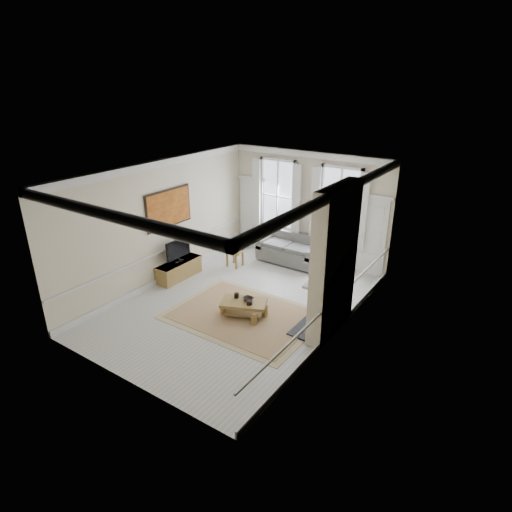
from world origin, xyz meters
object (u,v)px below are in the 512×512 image
Objects in this scene: sofa at (291,251)px; side_table at (235,254)px; coffee_table at (244,304)px; tv_stand at (179,270)px.

side_table is at bearing -134.94° from sofa.
coffee_table is (0.72, -3.50, -0.04)m from sofa.
side_table is 1.78m from tv_stand.
side_table is at bearing 107.11° from coffee_table.
tv_stand is (-0.83, -1.57, -0.15)m from side_table.
side_table reaches higher than tv_stand.
coffee_table is 0.86× the size of tv_stand.
side_table is 0.43× the size of coffee_table.
side_table is 2.99m from coffee_table.
sofa is 3.49m from tv_stand.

